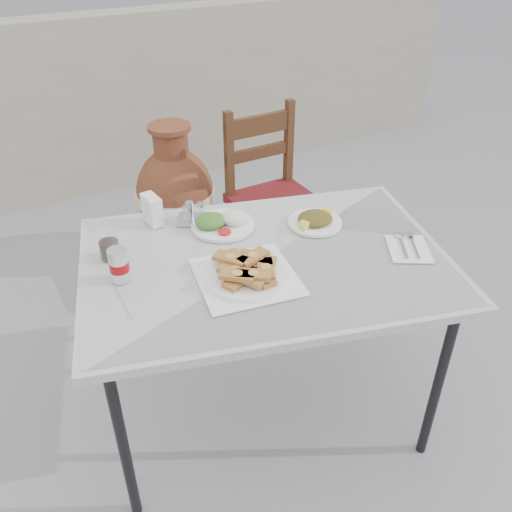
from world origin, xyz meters
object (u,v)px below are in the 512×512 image
salad_rice_plate (222,222)px  chair (273,198)px  pide_plate (246,270)px  condiment_caddy (192,215)px  terracotta_urn (176,196)px  salad_chopped_plate (315,220)px  cola_glass (109,246)px  soda_can (119,265)px  napkin_holder (152,210)px  cafe_table (266,270)px

salad_rice_plate → chair: chair is taller
pide_plate → condiment_caddy: 0.43m
terracotta_urn → salad_chopped_plate: bearing=-82.9°
pide_plate → salad_chopped_plate: size_ratio=1.74×
cola_glass → condiment_caddy: (0.35, 0.10, -0.02)m
soda_can → napkin_holder: bearing=54.8°
napkin_holder → pide_plate: bearing=-79.4°
chair → terracotta_urn: 0.63m
cola_glass → pide_plate: bearing=-41.6°
cafe_table → salad_chopped_plate: bearing=22.8°
napkin_holder → chair: bearing=21.8°
salad_rice_plate → salad_chopped_plate: salad_rice_plate is taller
pide_plate → salad_rice_plate: 0.34m
salad_chopped_plate → pide_plate: bearing=-154.1°
soda_can → napkin_holder: 0.37m
pide_plate → napkin_holder: napkin_holder is taller
salad_chopped_plate → cola_glass: cola_glass is taller
salad_rice_plate → napkin_holder: 0.27m
salad_rice_plate → soda_can: soda_can is taller
pide_plate → salad_chopped_plate: bearing=25.9°
pide_plate → terracotta_urn: (0.24, 1.41, -0.44)m
salad_rice_plate → cafe_table: bearing=-79.8°
pide_plate → salad_chopped_plate: 0.44m
salad_chopped_plate → soda_can: size_ratio=1.80×
napkin_holder → salad_rice_plate: bearing=-41.4°
soda_can → napkin_holder: size_ratio=1.02×
soda_can → cola_glass: size_ratio=1.09×
soda_can → terracotta_urn: size_ratio=0.15×
cola_glass → chair: 1.19m
salad_chopped_plate → soda_can: (-0.77, -0.01, 0.04)m
condiment_caddy → napkin_holder: bearing=156.8°
napkin_holder → soda_can: bearing=-132.5°
cola_glass → condiment_caddy: size_ratio=0.74×
cola_glass → terracotta_urn: bearing=60.7°
soda_can → condiment_caddy: soda_can is taller
chair → salad_chopped_plate: bearing=-109.0°
salad_chopped_plate → soda_can: 0.77m
soda_can → cola_glass: (0.00, 0.15, -0.01)m
salad_chopped_plate → chair: bearing=73.0°
pide_plate → condiment_caddy: size_ratio=2.53×
chair → cola_glass: bearing=-151.1°
salad_rice_plate → pide_plate: bearing=-100.9°
salad_rice_plate → chair: 0.86m
soda_can → terracotta_urn: soda_can is taller
cafe_table → napkin_holder: 0.51m
pide_plate → napkin_holder: (-0.16, 0.49, 0.03)m
condiment_caddy → terracotta_urn: condiment_caddy is taller
cafe_table → soda_can: 0.51m
napkin_holder → condiment_caddy: 0.15m
salad_chopped_plate → cola_glass: size_ratio=1.95×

